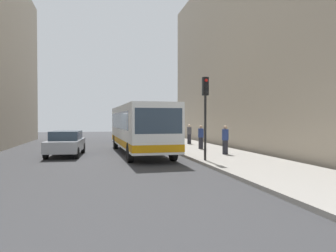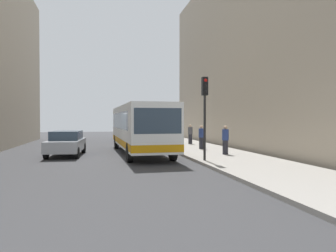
% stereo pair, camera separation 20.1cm
% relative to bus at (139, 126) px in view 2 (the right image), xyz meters
% --- Properties ---
extents(ground_plane, '(80.00, 80.00, 0.00)m').
position_rel_bus_xyz_m(ground_plane, '(-0.96, -2.52, -1.73)').
color(ground_plane, '#38383A').
extents(sidewalk, '(4.40, 40.00, 0.15)m').
position_rel_bus_xyz_m(sidewalk, '(4.44, -2.52, -1.65)').
color(sidewalk, '#9E9991').
rests_on(sidewalk, ground).
extents(building_right, '(7.00, 32.00, 14.87)m').
position_rel_bus_xyz_m(building_right, '(10.54, 1.48, 5.71)').
color(building_right, '#B2A38C').
rests_on(building_right, ground).
extents(bus, '(2.88, 11.10, 3.00)m').
position_rel_bus_xyz_m(bus, '(0.00, 0.00, 0.00)').
color(bus, white).
rests_on(bus, ground).
extents(car_beside_bus, '(2.11, 4.52, 1.48)m').
position_rel_bus_xyz_m(car_beside_bus, '(-4.41, -0.31, -0.94)').
color(car_beside_bus, '#A5A8AD').
rests_on(car_beside_bus, ground).
extents(car_behind_bus, '(1.90, 4.42, 1.48)m').
position_rel_bus_xyz_m(car_behind_bus, '(0.19, 11.30, -0.94)').
color(car_behind_bus, navy).
rests_on(car_behind_bus, ground).
extents(traffic_light, '(0.28, 0.33, 4.10)m').
position_rel_bus_xyz_m(traffic_light, '(2.59, -5.20, 1.28)').
color(traffic_light, black).
rests_on(traffic_light, sidewalk).
extents(bollard_near, '(0.11, 0.11, 0.95)m').
position_rel_bus_xyz_m(bollard_near, '(2.49, -0.72, -1.10)').
color(bollard_near, black).
rests_on(bollard_near, sidewalk).
extents(bollard_mid, '(0.11, 0.11, 0.95)m').
position_rel_bus_xyz_m(bollard_mid, '(2.49, 2.43, -1.10)').
color(bollard_mid, black).
rests_on(bollard_mid, sidewalk).
extents(pedestrian_near_signal, '(0.38, 0.38, 1.67)m').
position_rel_bus_xyz_m(pedestrian_near_signal, '(4.64, -2.84, -0.74)').
color(pedestrian_near_signal, '#26262D').
rests_on(pedestrian_near_signal, sidewalk).
extents(pedestrian_mid_sidewalk, '(0.38, 0.38, 1.61)m').
position_rel_bus_xyz_m(pedestrian_mid_sidewalk, '(4.35, 0.69, -0.78)').
color(pedestrian_mid_sidewalk, '#26262D').
rests_on(pedestrian_mid_sidewalk, sidewalk).
extents(pedestrian_far_sidewalk, '(0.38, 0.38, 1.61)m').
position_rel_bus_xyz_m(pedestrian_far_sidewalk, '(4.86, 5.19, -0.78)').
color(pedestrian_far_sidewalk, '#26262D').
rests_on(pedestrian_far_sidewalk, sidewalk).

